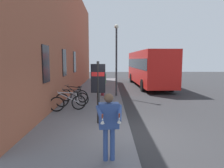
{
  "coord_description": "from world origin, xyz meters",
  "views": [
    {
      "loc": [
        -6.7,
        0.72,
        2.58
      ],
      "look_at": [
        2.15,
        0.64,
        1.51
      ],
      "focal_mm": 32.32,
      "sensor_mm": 36.0,
      "label": 1
    }
  ],
  "objects_px": {
    "city_bus": "(148,66)",
    "street_lamp": "(116,54)",
    "bicycle_mid_rack": "(68,103)",
    "transit_info_sign": "(98,82)",
    "pedestrian_by_facade": "(102,80)",
    "tourist_with_hotdogs": "(109,120)",
    "bicycle_by_door": "(72,99)",
    "bicycle_leaning_wall": "(74,95)"
  },
  "relations": [
    {
      "from": "city_bus",
      "to": "tourist_with_hotdogs",
      "type": "relative_size",
      "value": 6.35
    },
    {
      "from": "bicycle_mid_rack",
      "to": "bicycle_by_door",
      "type": "xyz_separation_m",
      "value": [
        0.89,
        -0.03,
        0.0
      ]
    },
    {
      "from": "city_bus",
      "to": "transit_info_sign",
      "type": "bearing_deg",
      "value": 160.79
    },
    {
      "from": "bicycle_mid_rack",
      "to": "pedestrian_by_facade",
      "type": "relative_size",
      "value": 0.96
    },
    {
      "from": "transit_info_sign",
      "to": "bicycle_by_door",
      "type": "bearing_deg",
      "value": 28.49
    },
    {
      "from": "bicycle_leaning_wall",
      "to": "city_bus",
      "type": "height_order",
      "value": "city_bus"
    },
    {
      "from": "bicycle_leaning_wall",
      "to": "tourist_with_hotdogs",
      "type": "bearing_deg",
      "value": -163.34
    },
    {
      "from": "city_bus",
      "to": "bicycle_by_door",
      "type": "bearing_deg",
      "value": 147.96
    },
    {
      "from": "bicycle_by_door",
      "to": "street_lamp",
      "type": "xyz_separation_m",
      "value": [
        3.24,
        -2.43,
        2.47
      ]
    },
    {
      "from": "bicycle_mid_rack",
      "to": "transit_info_sign",
      "type": "distance_m",
      "value": 2.79
    },
    {
      "from": "bicycle_mid_rack",
      "to": "city_bus",
      "type": "relative_size",
      "value": 0.16
    },
    {
      "from": "tourist_with_hotdogs",
      "to": "street_lamp",
      "type": "bearing_deg",
      "value": -2.84
    },
    {
      "from": "bicycle_by_door",
      "to": "bicycle_leaning_wall",
      "type": "xyz_separation_m",
      "value": [
        1.15,
        0.1,
        0.0
      ]
    },
    {
      "from": "bicycle_mid_rack",
      "to": "street_lamp",
      "type": "bearing_deg",
      "value": -30.7
    },
    {
      "from": "pedestrian_by_facade",
      "to": "bicycle_mid_rack",
      "type": "bearing_deg",
      "value": 159.94
    },
    {
      "from": "bicycle_by_door",
      "to": "tourist_with_hotdogs",
      "type": "bearing_deg",
      "value": -161.14
    },
    {
      "from": "city_bus",
      "to": "street_lamp",
      "type": "relative_size",
      "value": 2.21
    },
    {
      "from": "pedestrian_by_facade",
      "to": "street_lamp",
      "type": "bearing_deg",
      "value": -89.3
    },
    {
      "from": "transit_info_sign",
      "to": "pedestrian_by_facade",
      "type": "bearing_deg",
      "value": 0.65
    },
    {
      "from": "transit_info_sign",
      "to": "tourist_with_hotdogs",
      "type": "relative_size",
      "value": 1.44
    },
    {
      "from": "bicycle_mid_rack",
      "to": "transit_info_sign",
      "type": "height_order",
      "value": "transit_info_sign"
    },
    {
      "from": "city_bus",
      "to": "street_lamp",
      "type": "xyz_separation_m",
      "value": [
        -5.9,
        3.3,
        1.06
      ]
    },
    {
      "from": "bicycle_mid_rack",
      "to": "tourist_with_hotdogs",
      "type": "relative_size",
      "value": 1.01
    },
    {
      "from": "transit_info_sign",
      "to": "pedestrian_by_facade",
      "type": "height_order",
      "value": "transit_info_sign"
    },
    {
      "from": "bicycle_by_door",
      "to": "transit_info_sign",
      "type": "height_order",
      "value": "transit_info_sign"
    },
    {
      "from": "bicycle_mid_rack",
      "to": "city_bus",
      "type": "distance_m",
      "value": 11.65
    },
    {
      "from": "street_lamp",
      "to": "tourist_with_hotdogs",
      "type": "bearing_deg",
      "value": 177.16
    },
    {
      "from": "street_lamp",
      "to": "bicycle_leaning_wall",
      "type": "bearing_deg",
      "value": 129.71
    },
    {
      "from": "bicycle_mid_rack",
      "to": "bicycle_by_door",
      "type": "height_order",
      "value": "same"
    },
    {
      "from": "pedestrian_by_facade",
      "to": "street_lamp",
      "type": "height_order",
      "value": "street_lamp"
    },
    {
      "from": "street_lamp",
      "to": "pedestrian_by_facade",
      "type": "bearing_deg",
      "value": 90.7
    },
    {
      "from": "city_bus",
      "to": "pedestrian_by_facade",
      "type": "height_order",
      "value": "city_bus"
    },
    {
      "from": "bicycle_mid_rack",
      "to": "bicycle_leaning_wall",
      "type": "distance_m",
      "value": 2.04
    },
    {
      "from": "bicycle_mid_rack",
      "to": "street_lamp",
      "type": "distance_m",
      "value": 5.4
    },
    {
      "from": "transit_info_sign",
      "to": "tourist_with_hotdogs",
      "type": "xyz_separation_m",
      "value": [
        -2.94,
        -0.43,
        -0.57
      ]
    },
    {
      "from": "bicycle_mid_rack",
      "to": "pedestrian_by_facade",
      "type": "distance_m",
      "value": 4.44
    },
    {
      "from": "bicycle_mid_rack",
      "to": "pedestrian_by_facade",
      "type": "xyz_separation_m",
      "value": [
        4.12,
        -1.5,
        0.69
      ]
    },
    {
      "from": "bicycle_by_door",
      "to": "transit_info_sign",
      "type": "bearing_deg",
      "value": -151.51
    },
    {
      "from": "transit_info_sign",
      "to": "pedestrian_by_facade",
      "type": "distance_m",
      "value": 6.1
    },
    {
      "from": "bicycle_leaning_wall",
      "to": "street_lamp",
      "type": "relative_size",
      "value": 0.35
    },
    {
      "from": "bicycle_mid_rack",
      "to": "tourist_with_hotdogs",
      "type": "bearing_deg",
      "value": -157.74
    },
    {
      "from": "bicycle_by_door",
      "to": "city_bus",
      "type": "relative_size",
      "value": 0.16
    }
  ]
}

